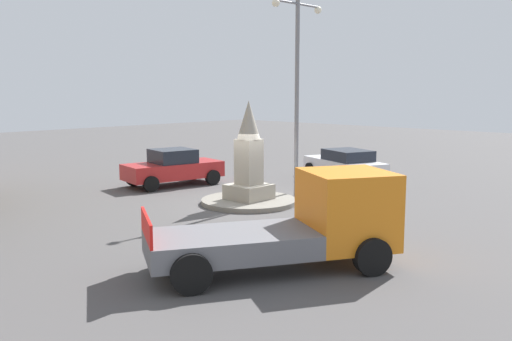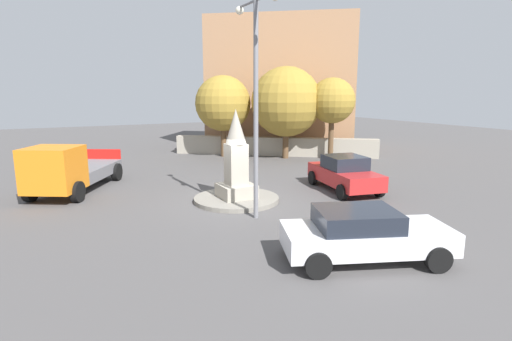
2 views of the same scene
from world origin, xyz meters
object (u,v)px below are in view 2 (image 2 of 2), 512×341
object	(u,v)px
monument	(236,161)
truck_orange_near_island	(68,171)
tree_mid_cluster	(332,101)
car_white_parked_right	(364,234)
corner_building	(283,85)
car_red_parked_left	(344,173)
tree_near_wall	(286,102)
streetlamp	(256,85)
tree_far_corner	(223,104)

from	to	relation	value
monument	truck_orange_near_island	world-z (taller)	monument
tree_mid_cluster	car_white_parked_right	bearing A→B (deg)	145.60
car_white_parked_right	tree_mid_cluster	distance (m)	16.16
corner_building	truck_orange_near_island	bearing A→B (deg)	119.59
car_white_parked_right	car_red_parked_left	bearing A→B (deg)	-35.59
car_white_parked_right	tree_near_wall	xyz separation A→B (m)	(14.84, -6.67, 2.91)
car_white_parked_right	tree_near_wall	world-z (taller)	tree_near_wall
monument	streetlamp	world-z (taller)	streetlamp
corner_building	tree_far_corner	size ratio (longest dim) A/B	2.01
truck_orange_near_island	tree_near_wall	distance (m)	13.84
truck_orange_near_island	corner_building	xyz separation A→B (m)	(9.02, -15.89, 3.78)
corner_building	tree_near_wall	xyz separation A→B (m)	(-5.19, 2.85, -1.17)
corner_building	tree_far_corner	distance (m)	6.85
truck_orange_near_island	corner_building	size ratio (longest dim) A/B	0.54
monument	corner_building	world-z (taller)	corner_building
car_white_parked_right	tree_far_corner	bearing A→B (deg)	-10.95
truck_orange_near_island	tree_mid_cluster	xyz separation A→B (m)	(2.09, -15.34, 2.68)
corner_building	tree_mid_cluster	bearing A→B (deg)	175.51
monument	truck_orange_near_island	xyz separation A→B (m)	(4.28, 5.84, -0.60)
truck_orange_near_island	corner_building	world-z (taller)	corner_building
streetlamp	tree_mid_cluster	world-z (taller)	streetlamp
truck_orange_near_island	streetlamp	bearing A→B (deg)	-139.75
car_red_parked_left	tree_far_corner	world-z (taller)	tree_far_corner
streetlamp	car_white_parked_right	size ratio (longest dim) A/B	1.62
streetlamp	car_red_parked_left	size ratio (longest dim) A/B	1.71
tree_near_wall	car_red_parked_left	bearing A→B (deg)	165.51
corner_building	tree_near_wall	bearing A→B (deg)	151.26
monument	car_white_parked_right	world-z (taller)	monument
monument	tree_far_corner	world-z (taller)	tree_far_corner
car_red_parked_left	car_white_parked_right	world-z (taller)	car_red_parked_left
monument	streetlamp	size ratio (longest dim) A/B	0.47
monument	tree_mid_cluster	size ratio (longest dim) A/B	0.67
monument	tree_near_wall	distance (m)	11.03
corner_building	tree_far_corner	bearing A→B (deg)	113.60
tree_near_wall	car_white_parked_right	bearing A→B (deg)	155.80
corner_building	car_red_parked_left	bearing A→B (deg)	159.83
car_red_parked_left	streetlamp	bearing A→B (deg)	108.30
truck_orange_near_island	tree_near_wall	bearing A→B (deg)	-73.63
streetlamp	tree_far_corner	size ratio (longest dim) A/B	1.39
streetlamp	car_white_parked_right	xyz separation A→B (m)	(-4.46, -0.82, -3.77)
tree_near_wall	tree_mid_cluster	world-z (taller)	tree_near_wall
car_white_parked_right	corner_building	bearing A→B (deg)	-25.41
streetlamp	tree_far_corner	xyz separation A→B (m)	(12.89, -4.18, -0.99)
monument	tree_mid_cluster	world-z (taller)	tree_mid_cluster
tree_far_corner	car_white_parked_right	bearing A→B (deg)	169.05
car_red_parked_left	corner_building	xyz separation A→B (m)	(13.84, -5.08, 4.03)
car_red_parked_left	car_white_parked_right	bearing A→B (deg)	144.41
car_red_parked_left	tree_mid_cluster	bearing A→B (deg)	-33.31
streetlamp	tree_near_wall	distance (m)	12.83
truck_orange_near_island	tree_mid_cluster	size ratio (longest dim) A/B	1.11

